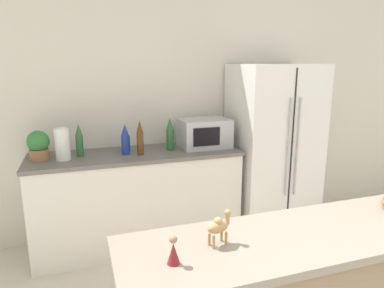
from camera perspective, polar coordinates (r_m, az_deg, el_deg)
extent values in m
cube|color=silver|center=(3.60, -1.95, 5.88)|extent=(8.00, 0.06, 2.55)
cube|color=silver|center=(3.39, -8.96, -9.31)|extent=(1.91, 0.60, 0.89)
cube|color=#66605B|center=(3.24, -9.25, -1.71)|extent=(1.94, 0.63, 0.03)
cube|color=white|center=(3.70, 13.28, -0.71)|extent=(0.84, 0.67, 1.73)
cube|color=black|center=(3.43, 16.21, -1.98)|extent=(0.01, 0.01, 1.67)
cylinder|color=#B2B5BA|center=(3.37, 15.76, -0.70)|extent=(0.02, 0.02, 0.95)
cylinder|color=#B2B5BA|center=(3.42, 17.15, -0.56)|extent=(0.02, 0.02, 0.95)
cube|color=gray|center=(1.68, 21.39, -13.58)|extent=(1.86, 0.48, 0.03)
cylinder|color=#9E6B47|center=(3.22, -24.08, -1.62)|extent=(0.16, 0.16, 0.10)
sphere|color=#387F3D|center=(3.19, -24.27, 0.42)|extent=(0.19, 0.19, 0.19)
cylinder|color=white|center=(3.12, -20.80, -0.05)|extent=(0.12, 0.12, 0.27)
cube|color=#B2B5BA|center=(3.40, 2.05, 1.86)|extent=(0.48, 0.36, 0.28)
cube|color=black|center=(3.21, 2.47, 1.20)|extent=(0.26, 0.01, 0.17)
cylinder|color=navy|center=(3.17, -11.02, -0.12)|extent=(0.07, 0.07, 0.18)
cone|color=navy|center=(3.14, -11.14, 2.39)|extent=(0.07, 0.07, 0.10)
cylinder|color=gold|center=(3.13, -11.18, 3.38)|extent=(0.02, 0.02, 0.01)
cylinder|color=#2D6033|center=(3.20, -18.21, -0.31)|extent=(0.06, 0.06, 0.19)
cone|color=#2D6033|center=(3.17, -18.40, 2.31)|extent=(0.06, 0.06, 0.11)
cylinder|color=gold|center=(3.16, -18.48, 3.34)|extent=(0.02, 0.02, 0.01)
cylinder|color=brown|center=(3.13, -8.63, 0.06)|extent=(0.06, 0.06, 0.20)
cone|color=brown|center=(3.10, -8.73, 2.92)|extent=(0.06, 0.06, 0.11)
cylinder|color=gold|center=(3.09, -8.77, 4.04)|extent=(0.02, 0.02, 0.01)
cylinder|color=#2D6033|center=(3.28, -3.65, 0.73)|extent=(0.07, 0.07, 0.20)
cone|color=#2D6033|center=(3.25, -3.69, 3.43)|extent=(0.07, 0.07, 0.11)
cylinder|color=gold|center=(3.24, -3.71, 4.49)|extent=(0.03, 0.03, 0.01)
cylinder|color=navy|center=(3.30, -10.99, 0.08)|extent=(0.08, 0.08, 0.14)
cone|color=navy|center=(3.28, -11.07, 1.95)|extent=(0.08, 0.08, 0.08)
cylinder|color=gold|center=(3.27, -11.11, 2.71)|extent=(0.03, 0.03, 0.01)
ellipsoid|color=tan|center=(1.41, 4.34, -13.61)|extent=(0.11, 0.07, 0.05)
sphere|color=tan|center=(1.40, 4.36, -12.79)|extent=(0.04, 0.04, 0.04)
cylinder|color=tan|center=(1.43, 5.94, -12.22)|extent=(0.02, 0.02, 0.05)
sphere|color=tan|center=(1.42, 5.97, -11.33)|extent=(0.03, 0.03, 0.03)
cylinder|color=tan|center=(1.47, 4.94, -14.88)|extent=(0.01, 0.01, 0.05)
cylinder|color=tan|center=(1.44, 5.70, -15.33)|extent=(0.01, 0.01, 0.05)
cylinder|color=tan|center=(1.43, 2.89, -15.56)|extent=(0.01, 0.01, 0.05)
cylinder|color=tan|center=(1.41, 3.64, -16.04)|extent=(0.01, 0.01, 0.05)
cone|color=maroon|center=(1.31, -3.12, -17.74)|extent=(0.05, 0.05, 0.08)
sphere|color=#A37A5B|center=(1.28, -3.15, -15.57)|extent=(0.03, 0.03, 0.03)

